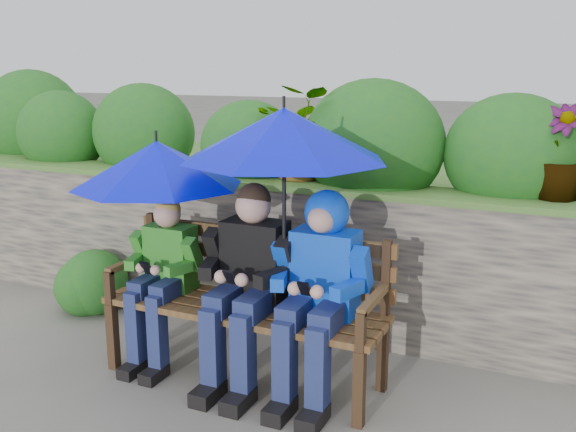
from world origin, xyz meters
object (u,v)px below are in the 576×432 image
at_px(park_bench, 249,294).
at_px(boy_right, 319,279).
at_px(boy_middle, 247,277).
at_px(boy_left, 163,271).
at_px(umbrella_left, 157,164).
at_px(umbrella_right, 284,134).

bearing_deg(park_bench, boy_right, -8.28).
height_order(boy_middle, boy_right, boy_middle).
height_order(park_bench, boy_left, boy_left).
bearing_deg(boy_right, umbrella_left, 178.19).
relative_size(park_bench, umbrella_left, 1.63).
height_order(park_bench, umbrella_left, umbrella_left).
bearing_deg(boy_right, park_bench, 171.72).
relative_size(boy_middle, umbrella_right, 1.04).
distance_m(boy_left, boy_middle, 0.59).
height_order(boy_left, boy_middle, boy_middle).
bearing_deg(boy_middle, boy_right, 1.85).
bearing_deg(umbrella_left, boy_left, -51.94).
relative_size(boy_left, umbrella_left, 1.01).
distance_m(park_bench, boy_middle, 0.17).
bearing_deg(boy_left, umbrella_right, 0.73).
xyz_separation_m(boy_left, boy_middle, (0.59, -0.01, 0.05)).
height_order(park_bench, umbrella_right, umbrella_right).
bearing_deg(umbrella_left, park_bench, 3.51).
bearing_deg(umbrella_right, boy_middle, -173.91).
distance_m(park_bench, umbrella_left, 0.94).
bearing_deg(boy_middle, boy_left, 178.72).
relative_size(umbrella_left, umbrella_right, 0.91).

